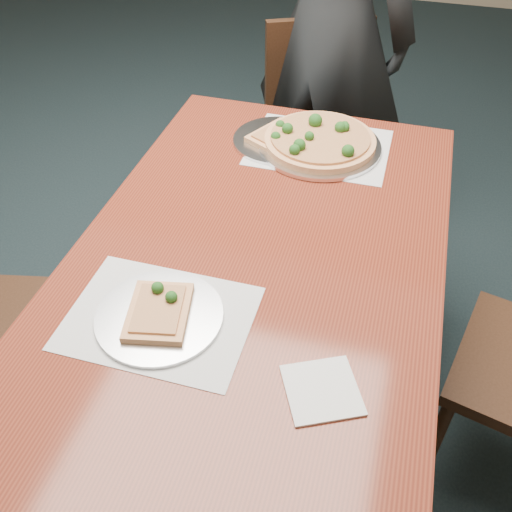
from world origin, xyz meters
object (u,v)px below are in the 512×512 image
(dining_table, at_px, (256,282))
(pizza_pan, at_px, (320,141))
(slice_plate_near, at_px, (159,313))
(chair_far, at_px, (321,127))
(diner, at_px, (331,27))
(slice_plate_far, at_px, (278,138))

(dining_table, xyz_separation_m, pizza_pan, (0.05, 0.53, 0.11))
(dining_table, distance_m, slice_plate_near, 0.31)
(dining_table, xyz_separation_m, chair_far, (-0.03, 1.06, -0.14))
(dining_table, distance_m, diner, 1.17)
(dining_table, height_order, pizza_pan, pizza_pan)
(pizza_pan, distance_m, slice_plate_near, 0.80)
(slice_plate_far, bearing_deg, pizza_pan, -0.14)
(chair_far, xyz_separation_m, slice_plate_far, (-0.05, -0.53, 0.25))
(chair_far, xyz_separation_m, diner, (-0.00, 0.08, 0.37))
(chair_far, bearing_deg, dining_table, -113.12)
(dining_table, bearing_deg, pizza_pan, 84.34)
(diner, distance_m, slice_plate_near, 1.40)
(chair_far, bearing_deg, slice_plate_near, -119.89)
(dining_table, xyz_separation_m, diner, (-0.03, 1.14, 0.23))
(diner, xyz_separation_m, pizza_pan, (0.09, -0.61, -0.12))
(diner, xyz_separation_m, slice_plate_near, (-0.11, -1.39, -0.13))
(slice_plate_near, distance_m, slice_plate_far, 0.78)
(pizza_pan, bearing_deg, dining_table, -95.66)
(dining_table, xyz_separation_m, slice_plate_far, (-0.08, 0.53, 0.10))
(dining_table, xyz_separation_m, slice_plate_near, (-0.15, -0.25, 0.11))
(slice_plate_far, bearing_deg, chair_far, 84.60)
(diner, bearing_deg, pizza_pan, 114.37)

